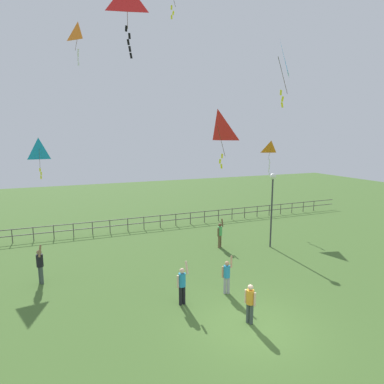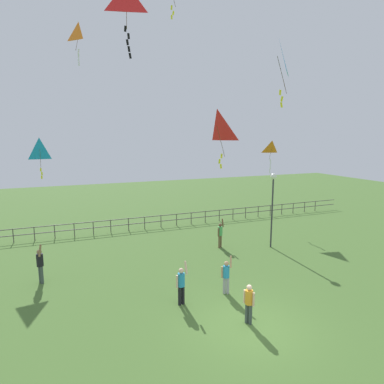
{
  "view_description": "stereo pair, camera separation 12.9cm",
  "coord_description": "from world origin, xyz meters",
  "views": [
    {
      "loc": [
        -6.11,
        -9.23,
        6.82
      ],
      "look_at": [
        0.32,
        6.48,
        3.95
      ],
      "focal_mm": 30.35,
      "sensor_mm": 36.0,
      "label": 1
    },
    {
      "loc": [
        -5.99,
        -9.28,
        6.82
      ],
      "look_at": [
        0.32,
        6.48,
        3.95
      ],
      "focal_mm": 30.35,
      "sensor_mm": 36.0,
      "label": 2
    }
  ],
  "objects": [
    {
      "name": "person_4",
      "position": [
        -7.25,
        6.79,
        0.98
      ],
      "size": [
        0.31,
        0.52,
        1.94
      ],
      "color": "#3F4C47",
      "rests_on": "ground_plane"
    },
    {
      "name": "kite_6",
      "position": [
        -4.74,
        10.04,
        12.25
      ],
      "size": [
        0.78,
        0.79,
        2.24
      ],
      "color": "orange"
    },
    {
      "name": "kite_3",
      "position": [
        0.14,
        3.21,
        7.26
      ],
      "size": [
        0.87,
        1.28,
        2.48
      ],
      "color": "red"
    },
    {
      "name": "person_0",
      "position": [
        -1.77,
        2.44,
        0.93
      ],
      "size": [
        0.49,
        0.29,
        1.85
      ],
      "color": "black",
      "rests_on": "ground_plane"
    },
    {
      "name": "kite_0",
      "position": [
        -7.13,
        11.26,
        6.11
      ],
      "size": [
        0.93,
        0.55,
        2.37
      ],
      "color": "#198CD1"
    },
    {
      "name": "waterfront_railing",
      "position": [
        -0.39,
        14.0,
        0.62
      ],
      "size": [
        36.01,
        0.06,
        0.95
      ],
      "color": "#4C4742",
      "rests_on": "ground_plane"
    },
    {
      "name": "person_1",
      "position": [
        0.38,
        2.59,
        0.88
      ],
      "size": [
        0.42,
        0.36,
        1.76
      ],
      "color": "#99999E",
      "rests_on": "ground_plane"
    },
    {
      "name": "kite_2",
      "position": [
        -3.51,
        3.21,
        11.59
      ],
      "size": [
        1.12,
        0.58,
        2.56
      ],
      "color": "red"
    },
    {
      "name": "kite_4",
      "position": [
        1.64,
        1.28,
        9.74
      ],
      "size": [
        1.09,
        1.16,
        2.54
      ],
      "color": "#198CD1"
    },
    {
      "name": "lamppost",
      "position": [
        5.87,
        7.03,
        3.37
      ],
      "size": [
        0.36,
        0.36,
        4.66
      ],
      "color": "#38383D",
      "rests_on": "ground_plane"
    },
    {
      "name": "kite_1",
      "position": [
        8.8,
        11.41,
        5.94
      ],
      "size": [
        1.02,
        0.85,
        2.62
      ],
      "color": "orange"
    },
    {
      "name": "ground_plane",
      "position": [
        0.0,
        0.0,
        0.0
      ],
      "size": [
        80.0,
        80.0,
        0.0
      ],
      "primitive_type": "plane",
      "color": "#476B2D"
    },
    {
      "name": "person_2",
      "position": [
        2.87,
        8.14,
        0.92
      ],
      "size": [
        0.48,
        0.29,
        1.83
      ],
      "color": "brown",
      "rests_on": "ground_plane"
    },
    {
      "name": "person_3",
      "position": [
        0.06,
        0.21,
        0.87
      ],
      "size": [
        0.28,
        0.41,
        1.52
      ],
      "color": "#3F4C47",
      "rests_on": "ground_plane"
    }
  ]
}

